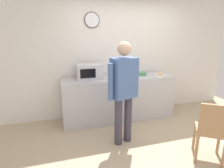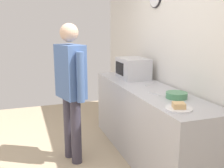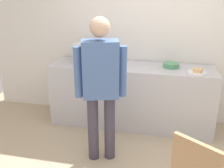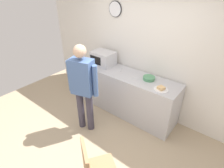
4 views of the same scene
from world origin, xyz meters
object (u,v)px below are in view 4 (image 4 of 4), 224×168
at_px(sandwich_plate, 161,89).
at_px(spoon_utensil, 135,79).
at_px(salad_bowl, 149,78).
at_px(microwave, 103,58).
at_px(person_standing, 83,84).
at_px(fork_utensil, 121,69).

relative_size(sandwich_plate, spoon_utensil, 1.49).
bearing_deg(spoon_utensil, salad_bowl, 31.79).
xyz_separation_m(sandwich_plate, salad_bowl, (-0.35, 0.20, 0.01)).
relative_size(microwave, person_standing, 0.29).
bearing_deg(spoon_utensil, sandwich_plate, -5.81).
bearing_deg(salad_bowl, spoon_utensil, -148.21).
distance_m(sandwich_plate, fork_utensil, 1.05).
xyz_separation_m(fork_utensil, person_standing, (-0.10, -1.03, 0.07)).
distance_m(salad_bowl, fork_utensil, 0.68).
xyz_separation_m(salad_bowl, person_standing, (-0.77, -1.00, 0.04)).
xyz_separation_m(spoon_utensil, person_standing, (-0.54, -0.86, 0.07)).
bearing_deg(person_standing, spoon_utensil, 57.64).
bearing_deg(microwave, person_standing, -68.72).
relative_size(sandwich_plate, fork_utensil, 1.49).
relative_size(sandwich_plate, salad_bowl, 1.10).
bearing_deg(salad_bowl, sandwich_plate, -30.02).
xyz_separation_m(microwave, spoon_utensil, (0.93, -0.14, -0.15)).
relative_size(microwave, fork_utensil, 2.94).
relative_size(fork_utensil, person_standing, 0.10).
xyz_separation_m(microwave, sandwich_plate, (1.51, -0.20, -0.13)).
xyz_separation_m(sandwich_plate, person_standing, (-1.12, -0.80, 0.05)).
bearing_deg(microwave, spoon_utensil, -8.35).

